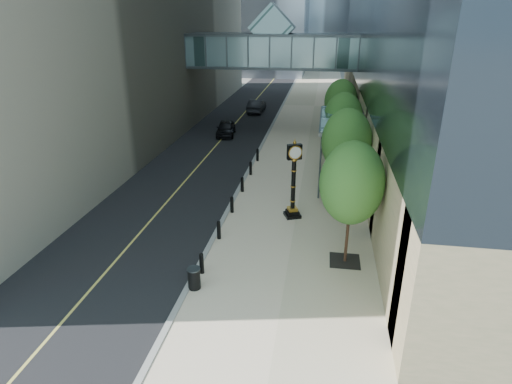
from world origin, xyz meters
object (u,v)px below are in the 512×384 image
trash_bin (194,279)px  car_near (226,128)px  pedestrian (355,173)px  car_far (257,106)px  street_clock (293,185)px

trash_bin → car_near: 24.87m
car_near → trash_bin: bearing=-87.7°
pedestrian → car_far: size_ratio=0.39×
pedestrian → street_clock: bearing=36.4°
street_clock → pedestrian: size_ratio=2.48×
street_clock → car_near: street_clock is taller
car_far → street_clock: bearing=104.8°
car_far → trash_bin: bearing=96.5°
pedestrian → car_near: size_ratio=0.44×
pedestrian → car_near: 16.29m
car_near → car_far: size_ratio=0.89×
street_clock → pedestrian: street_clock is taller
trash_bin → pedestrian: (7.20, 12.88, 0.44)m
street_clock → trash_bin: street_clock is taller
street_clock → car_near: (-7.70, 16.96, -1.27)m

